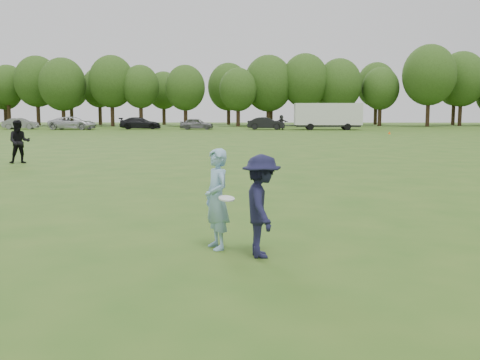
{
  "coord_description": "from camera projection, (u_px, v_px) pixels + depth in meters",
  "views": [
    {
      "loc": [
        0.78,
        -9.43,
        2.37
      ],
      "look_at": [
        0.52,
        0.76,
        1.1
      ],
      "focal_mm": 42.0,
      "sensor_mm": 36.0,
      "label": 1
    }
  ],
  "objects": [
    {
      "name": "ground",
      "position": [
        209.0,
        249.0,
        9.67
      ],
      "size": [
        200.0,
        200.0,
        0.0
      ],
      "primitive_type": "plane",
      "color": "#2E5618",
      "rests_on": "ground"
    },
    {
      "name": "thrower",
      "position": [
        217.0,
        199.0,
        9.57
      ],
      "size": [
        0.65,
        0.75,
        1.73
      ],
      "primitive_type": "imported",
      "rotation": [
        0.0,
        0.0,
        -1.12
      ],
      "color": "#89B3D3",
      "rests_on": "ground"
    },
    {
      "name": "defender",
      "position": [
        261.0,
        206.0,
        9.05
      ],
      "size": [
        0.75,
        1.15,
        1.67
      ],
      "primitive_type": "imported",
      "rotation": [
        0.0,
        0.0,
        1.7
      ],
      "color": "#181835",
      "rests_on": "ground"
    },
    {
      "name": "player_far_a",
      "position": [
        19.0,
        142.0,
        24.99
      ],
      "size": [
        1.13,
        1.0,
        1.94
      ],
      "primitive_type": "imported",
      "rotation": [
        0.0,
        0.0,
        0.33
      ],
      "color": "black",
      "rests_on": "ground"
    },
    {
      "name": "player_far_d",
      "position": [
        281.0,
        122.0,
        68.24
      ],
      "size": [
        1.73,
        1.2,
        1.8
      ],
      "primitive_type": "imported",
      "rotation": [
        0.0,
        0.0,
        0.45
      ],
      "color": "black",
      "rests_on": "ground"
    },
    {
      "name": "car_b",
      "position": [
        21.0,
        124.0,
        69.86
      ],
      "size": [
        4.39,
        1.97,
        1.4
      ],
      "primitive_type": "imported",
      "rotation": [
        0.0,
        0.0,
        1.69
      ],
      "color": "slate",
      "rests_on": "ground"
    },
    {
      "name": "car_c",
      "position": [
        73.0,
        123.0,
        68.52
      ],
      "size": [
        5.92,
        3.17,
        1.58
      ],
      "primitive_type": "imported",
      "rotation": [
        0.0,
        0.0,
        1.47
      ],
      "color": "silver",
      "rests_on": "ground"
    },
    {
      "name": "car_d",
      "position": [
        140.0,
        123.0,
        70.12
      ],
      "size": [
        5.32,
        2.62,
        1.49
      ],
      "primitive_type": "imported",
      "rotation": [
        0.0,
        0.0,
        1.68
      ],
      "color": "black",
      "rests_on": "ground"
    },
    {
      "name": "car_e",
      "position": [
        197.0,
        124.0,
        68.74
      ],
      "size": [
        4.14,
        1.76,
        1.4
      ],
      "primitive_type": "imported",
      "rotation": [
        0.0,
        0.0,
        1.54
      ],
      "color": "slate",
      "rests_on": "ground"
    },
    {
      "name": "car_f",
      "position": [
        266.0,
        123.0,
        68.55
      ],
      "size": [
        4.7,
        1.99,
        1.51
      ],
      "primitive_type": "imported",
      "rotation": [
        0.0,
        0.0,
        1.48
      ],
      "color": "black",
      "rests_on": "ground"
    },
    {
      "name": "field_cone",
      "position": [
        389.0,
        133.0,
        55.81
      ],
      "size": [
        0.28,
        0.28,
        0.3
      ],
      "primitive_type": "cone",
      "color": "#F55A0C",
      "rests_on": "ground"
    },
    {
      "name": "disc_in_play",
      "position": [
        227.0,
        198.0,
        9.24
      ],
      "size": [
        0.31,
        0.31,
        0.09
      ],
      "color": "white",
      "rests_on": "ground"
    },
    {
      "name": "cargo_trailer",
      "position": [
        328.0,
        115.0,
        67.62
      ],
      "size": [
        9.0,
        2.75,
        3.2
      ],
      "color": "white",
      "rests_on": "ground"
    },
    {
      "name": "treeline",
      "position": [
        268.0,
        84.0,
        85.1
      ],
      "size": [
        130.35,
        18.39,
        11.74
      ],
      "color": "#332114",
      "rests_on": "ground"
    }
  ]
}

